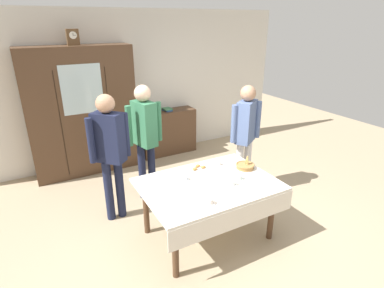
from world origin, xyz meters
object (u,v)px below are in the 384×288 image
object	(u,v)px
spoon_mid_left	(182,198)
tea_cup_mid_right	(217,163)
tea_cup_near_right	(238,177)
bread_basket	(245,166)
tea_cup_center	(184,178)
bookshelf_low	(168,132)
person_near_right_end	(145,132)
tea_cup_far_left	(232,183)
spoon_far_left	(263,179)
wall_cabinet	(83,112)
person_by_cabinet	(110,146)
spoon_center	(181,190)
book_stack	(167,109)
mantel_clock	(73,37)
dining_table	(210,192)
tea_cup_far_right	(209,202)
pastry_plate	(199,169)
person_behind_table_left	(246,129)

from	to	relation	value
spoon_mid_left	tea_cup_mid_right	bearing A→B (deg)	33.07
tea_cup_near_right	bread_basket	distance (m)	0.33
tea_cup_center	bookshelf_low	bearing A→B (deg)	69.87
bookshelf_low	person_near_right_end	bearing A→B (deg)	-125.17
tea_cup_far_left	spoon_far_left	bearing A→B (deg)	-7.29
wall_cabinet	person_by_cabinet	bearing A→B (deg)	-89.40
spoon_mid_left	person_near_right_end	world-z (taller)	person_near_right_end
tea_cup_center	spoon_center	xyz separation A→B (m)	(-0.13, -0.18, -0.02)
tea_cup_center	bread_basket	world-z (taller)	bread_basket
tea_cup_center	tea_cup_far_left	world-z (taller)	same
book_stack	spoon_mid_left	bearing A→B (deg)	-111.40
mantel_clock	tea_cup_far_left	distance (m)	3.30
book_stack	tea_cup_near_right	distance (m)	2.72
dining_table	tea_cup_far_right	bearing A→B (deg)	-122.84
tea_cup_near_right	spoon_mid_left	distance (m)	0.78
pastry_plate	spoon_center	bearing A→B (deg)	-141.65
mantel_clock	wall_cabinet	bearing A→B (deg)	164.69
spoon_center	bookshelf_low	bearing A→B (deg)	68.55
dining_table	tea_cup_near_right	distance (m)	0.39
tea_cup_mid_right	tea_cup_far_right	bearing A→B (deg)	-127.97
wall_cabinet	spoon_center	distance (m)	2.62
wall_cabinet	spoon_far_left	xyz separation A→B (m)	(1.52, -2.78, -0.33)
dining_table	bookshelf_low	world-z (taller)	bookshelf_low
spoon_mid_left	person_near_right_end	bearing A→B (deg)	85.44
pastry_plate	tea_cup_near_right	bearing A→B (deg)	-57.52
bookshelf_low	spoon_far_left	size ratio (longest dim) A/B	9.19
tea_cup_mid_right	pastry_plate	xyz separation A→B (m)	(-0.28, 0.00, -0.01)
tea_cup_far_left	person_behind_table_left	size ratio (longest dim) A/B	0.08
tea_cup_near_right	person_near_right_end	distance (m)	1.51
bookshelf_low	person_behind_table_left	size ratio (longest dim) A/B	0.66
tea_cup_far_left	bookshelf_low	bearing A→B (deg)	80.68
spoon_center	pastry_plate	bearing A→B (deg)	38.35
mantel_clock	tea_cup_far_left	size ratio (longest dim) A/B	1.85
tea_cup_near_right	person_behind_table_left	size ratio (longest dim) A/B	0.08
tea_cup_center	spoon_center	distance (m)	0.23
tea_cup_far_right	tea_cup_far_left	distance (m)	0.48
spoon_mid_left	person_by_cabinet	bearing A→B (deg)	113.60
bread_basket	person_by_cabinet	world-z (taller)	person_by_cabinet
person_behind_table_left	dining_table	bearing A→B (deg)	-145.63
tea_cup_mid_right	person_by_cabinet	size ratio (longest dim) A/B	0.08
dining_table	spoon_far_left	xyz separation A→B (m)	(0.62, -0.19, 0.10)
bookshelf_low	book_stack	size ratio (longest dim) A/B	5.20
bookshelf_low	person_behind_table_left	xyz separation A→B (m)	(0.39, -1.92, 0.58)
mantel_clock	spoon_far_left	bearing A→B (deg)	-61.39
spoon_mid_left	person_near_right_end	xyz separation A→B (m)	(0.11, 1.38, 0.30)
tea_cup_far_right	tea_cup_mid_right	distance (m)	0.93
wall_cabinet	spoon_mid_left	size ratio (longest dim) A/B	18.00
dining_table	person_behind_table_left	xyz separation A→B (m)	(1.06, 0.72, 0.37)
tea_cup_far_left	person_by_cabinet	distance (m)	1.57
tea_cup_mid_right	tea_cup_near_right	bearing A→B (deg)	-88.75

